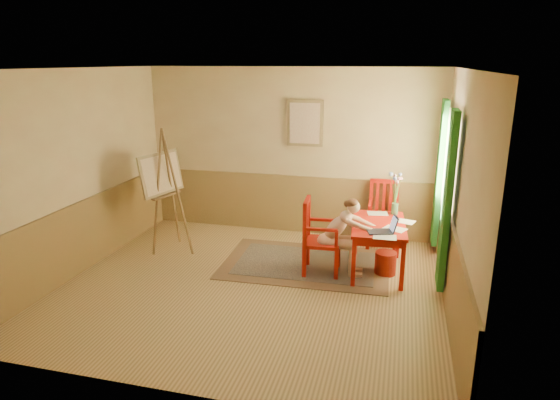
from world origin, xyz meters
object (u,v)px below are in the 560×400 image
(chair_left, at_px, (318,237))
(easel, at_px, (163,179))
(laptop, at_px, (384,229))
(chair_back, at_px, (383,214))
(table, at_px, (378,229))
(figure, at_px, (341,233))

(chair_left, height_order, easel, easel)
(chair_left, distance_m, laptop, 0.93)
(chair_back, bearing_deg, table, -90.83)
(easel, bearing_deg, chair_back, 16.74)
(figure, distance_m, laptop, 0.61)
(laptop, bearing_deg, table, 103.80)
(table, bearing_deg, chair_back, 89.17)
(laptop, bearing_deg, chair_left, 172.91)
(chair_left, relative_size, laptop, 2.54)
(chair_back, distance_m, figure, 1.39)
(chair_left, bearing_deg, easel, 172.68)
(chair_left, distance_m, easel, 2.58)
(table, xyz_separation_m, chair_left, (-0.80, -0.25, -0.09))
(table, xyz_separation_m, easel, (-3.29, 0.07, 0.51))
(chair_back, xyz_separation_m, figure, (-0.50, -1.30, 0.08))
(figure, relative_size, easel, 0.58)
(figure, bearing_deg, easel, 173.83)
(laptop, distance_m, easel, 3.43)
(figure, relative_size, laptop, 2.64)
(figure, bearing_deg, table, 25.12)
(easel, bearing_deg, chair_left, -7.32)
(table, relative_size, easel, 0.65)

